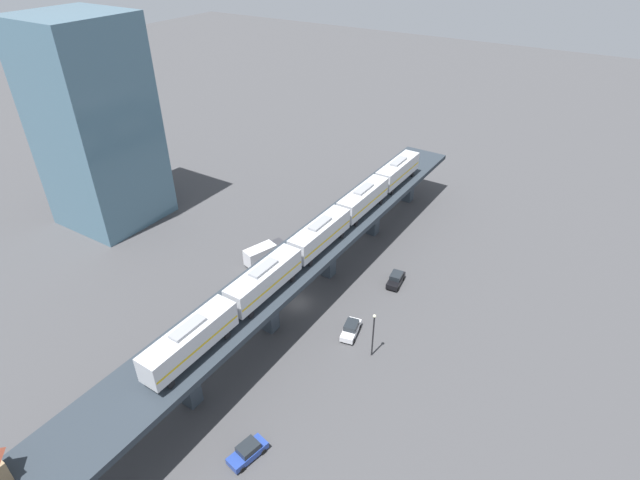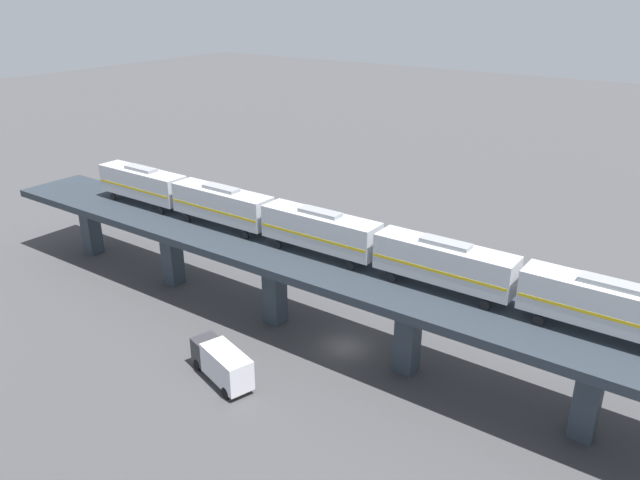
{
  "view_description": "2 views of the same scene",
  "coord_description": "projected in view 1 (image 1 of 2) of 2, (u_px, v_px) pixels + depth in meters",
  "views": [
    {
      "loc": [
        -33.14,
        46.67,
        48.13
      ],
      "look_at": [
        -1.47,
        -3.89,
        9.54
      ],
      "focal_mm": 28.0,
      "sensor_mm": 36.0,
      "label": 1
    },
    {
      "loc": [
        43.04,
        26.9,
        31.78
      ],
      "look_at": [
        -1.47,
        -3.89,
        9.54
      ],
      "focal_mm": 35.0,
      "sensor_mm": 36.0,
      "label": 2
    }
  ],
  "objects": [
    {
      "name": "ground_plane",
      "position": [
        298.0,
        303.0,
        74.12
      ],
      "size": [
        400.0,
        400.0,
        0.0
      ],
      "primitive_type": "plane",
      "color": "#424244"
    },
    {
      "name": "elevated_viaduct",
      "position": [
        297.0,
        265.0,
        70.51
      ],
      "size": [
        10.07,
        92.14,
        8.04
      ],
      "color": "#283039",
      "rests_on": "ground"
    },
    {
      "name": "subway_train",
      "position": [
        320.0,
        234.0,
        70.49
      ],
      "size": [
        3.97,
        62.44,
        4.45
      ],
      "color": "silver",
      "rests_on": "elevated_viaduct"
    },
    {
      "name": "street_car_white",
      "position": [
        351.0,
        329.0,
        68.1
      ],
      "size": [
        2.66,
        4.67,
        1.89
      ],
      "color": "silver",
      "rests_on": "ground"
    },
    {
      "name": "street_car_black",
      "position": [
        396.0,
        279.0,
        77.51
      ],
      "size": [
        2.36,
        4.58,
        1.89
      ],
      "color": "black",
      "rests_on": "ground"
    },
    {
      "name": "street_car_blue",
      "position": [
        248.0,
        452.0,
        52.44
      ],
      "size": [
        2.67,
        4.68,
        1.89
      ],
      "color": "#233D93",
      "rests_on": "ground"
    },
    {
      "name": "delivery_truck",
      "position": [
        265.0,
        253.0,
        82.01
      ],
      "size": [
        4.35,
        7.54,
        3.2
      ],
      "color": "#333338",
      "rests_on": "ground"
    },
    {
      "name": "street_lamp",
      "position": [
        373.0,
        332.0,
        63.09
      ],
      "size": [
        0.44,
        0.44,
        6.94
      ],
      "color": "black",
      "rests_on": "ground"
    },
    {
      "name": "office_tower",
      "position": [
        95.0,
        126.0,
        86.08
      ],
      "size": [
        16.0,
        16.0,
        36.0
      ],
      "color": "slate",
      "rests_on": "ground"
    }
  ]
}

